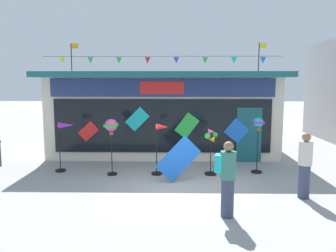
% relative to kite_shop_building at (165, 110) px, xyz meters
% --- Properties ---
extents(ground_plane, '(80.00, 80.00, 0.00)m').
position_rel_kite_shop_building_xyz_m(ground_plane, '(0.63, -5.92, -1.66)').
color(ground_plane, '#9E9B99').
extents(kite_shop_building, '(9.18, 6.64, 4.61)m').
position_rel_kite_shop_building_xyz_m(kite_shop_building, '(0.00, 0.00, 0.00)').
color(kite_shop_building, beige).
rests_on(kite_shop_building, ground_plane).
extents(wind_spinner_far_left, '(0.67, 0.33, 1.64)m').
position_rel_kite_shop_building_xyz_m(wind_spinner_far_left, '(-3.12, -4.39, -0.48)').
color(wind_spinner_far_left, black).
rests_on(wind_spinner_far_left, ground_plane).
extents(wind_spinner_left, '(0.40, 0.40, 1.79)m').
position_rel_kite_shop_building_xyz_m(wind_spinner_left, '(-1.53, -4.76, -0.19)').
color(wind_spinner_left, black).
rests_on(wind_spinner_left, ground_plane).
extents(wind_spinner_center_left, '(0.56, 0.34, 1.63)m').
position_rel_kite_shop_building_xyz_m(wind_spinner_center_left, '(0.01, -4.68, -0.57)').
color(wind_spinner_center_left, black).
rests_on(wind_spinner_center_left, ground_plane).
extents(wind_spinner_center_right, '(0.42, 0.37, 1.48)m').
position_rel_kite_shop_building_xyz_m(wind_spinner_center_right, '(1.59, -4.71, -0.72)').
color(wind_spinner_center_right, black).
rests_on(wind_spinner_center_right, ground_plane).
extents(wind_spinner_right, '(0.33, 0.33, 1.81)m').
position_rel_kite_shop_building_xyz_m(wind_spinner_right, '(3.11, -4.42, -0.25)').
color(wind_spinner_right, black).
rests_on(wind_spinner_right, ground_plane).
extents(person_near_camera, '(0.34, 0.34, 1.68)m').
position_rel_kite_shop_building_xyz_m(person_near_camera, '(3.74, -6.80, -0.80)').
color(person_near_camera, '#333D56').
rests_on(person_near_camera, ground_plane).
extents(person_mid_plaza, '(0.47, 0.37, 1.68)m').
position_rel_kite_shop_building_xyz_m(person_mid_plaza, '(1.59, -8.05, -0.77)').
color(person_mid_plaza, '#333D56').
rests_on(person_mid_plaza, ground_plane).
extents(display_kite_on_ground, '(1.36, 0.36, 1.36)m').
position_rel_kite_shop_building_xyz_m(display_kite_on_ground, '(0.56, -5.41, -0.98)').
color(display_kite_on_ground, blue).
rests_on(display_kite_on_ground, ground_plane).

